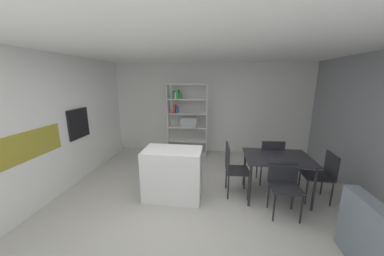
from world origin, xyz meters
TOP-DOWN VIEW (x-y plane):
  - ground_plane at (0.00, 0.00)m, footprint 8.64×8.64m
  - ceiling_slab at (0.00, 0.00)m, footprint 6.24×6.29m
  - back_partition at (0.00, 3.12)m, footprint 6.24×0.06m
  - tall_cabinet_run_left at (-2.75, 0.00)m, footprint 0.62×5.68m
  - cabinet_niche_splashback at (-2.44, -0.12)m, footprint 0.01×1.14m
  - built_in_oven at (-2.42, 0.99)m, footprint 0.06×0.60m
  - kitchen_island at (-0.30, 0.48)m, footprint 1.02×0.61m
  - open_bookshelf at (-0.41, 2.74)m, footprint 1.11×0.31m
  - dining_table at (1.55, 0.72)m, footprint 1.14×0.86m
  - dining_chair_far at (1.56, 1.17)m, footprint 0.45×0.43m
  - dining_chair_window_side at (2.34, 0.72)m, footprint 0.48×0.47m
  - dining_chair_near at (1.55, 0.26)m, footprint 0.46×0.42m
  - dining_chair_island_side at (0.76, 0.72)m, footprint 0.44×0.47m

SIDE VIEW (x-z plane):
  - ground_plane at x=0.00m, z-range 0.00..0.00m
  - kitchen_island at x=-0.30m, z-range 0.00..0.92m
  - dining_chair_window_side at x=2.34m, z-range 0.09..0.97m
  - dining_chair_near at x=1.55m, z-range 0.10..0.97m
  - dining_chair_far at x=1.56m, z-range 0.09..1.05m
  - dining_chair_island_side at x=0.76m, z-range 0.09..1.07m
  - dining_table at x=1.55m, z-range 0.31..1.10m
  - open_bookshelf at x=-0.41m, z-range 0.02..2.03m
  - cabinet_niche_splashback at x=-2.44m, z-range 0.89..1.34m
  - built_in_oven at x=-2.42m, z-range 0.92..1.54m
  - back_partition at x=0.00m, z-range 0.00..2.59m
  - tall_cabinet_run_left at x=-2.75m, z-range 0.00..2.59m
  - ceiling_slab at x=0.00m, z-range 2.59..2.65m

